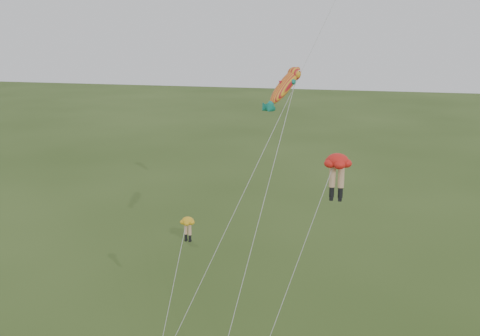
# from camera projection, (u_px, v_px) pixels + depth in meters

# --- Properties ---
(legs_kite_red_mid) EXTENTS (5.02, 5.45, 13.12)m
(legs_kite_red_mid) POSITION_uv_depth(u_px,v_px,m) (336.00, 167.00, 29.81)
(legs_kite_red_mid) COLOR red
(legs_kite_red_mid) RESTS_ON ground
(legs_kite_yellow) EXTENTS (1.81, 4.30, 9.35)m
(legs_kite_yellow) POSITION_uv_depth(u_px,v_px,m) (186.00, 232.00, 30.72)
(legs_kite_yellow) COLOR gold
(legs_kite_yellow) RESTS_ON ground
(fish_kite) EXTENTS (3.74, 11.26, 17.82)m
(fish_kite) POSITION_uv_depth(u_px,v_px,m) (285.00, 87.00, 32.80)
(fish_kite) COLOR gold
(fish_kite) RESTS_ON ground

